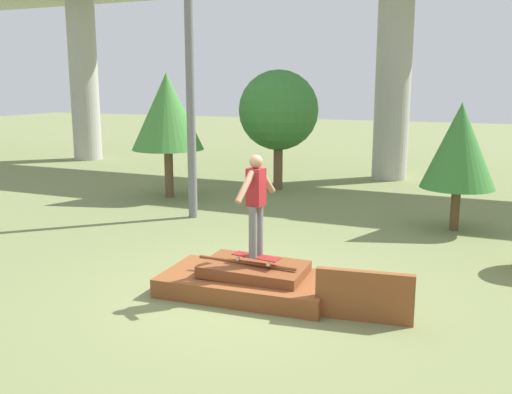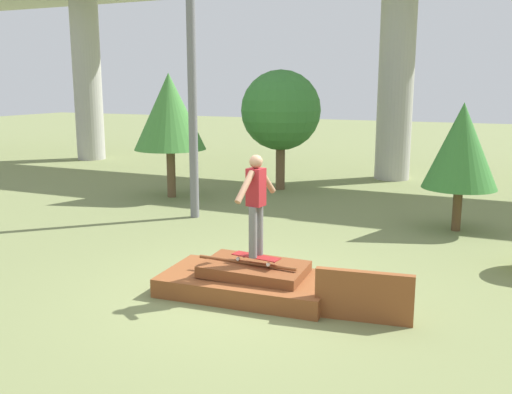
# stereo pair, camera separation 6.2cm
# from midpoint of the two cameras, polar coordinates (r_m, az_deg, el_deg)

# --- Properties ---
(ground_plane) EXTENTS (80.00, 80.00, 0.00)m
(ground_plane) POSITION_cam_midpoint_polar(r_m,az_deg,el_deg) (8.50, -0.72, -9.59)
(ground_plane) COLOR olive
(scrap_pile) EXTENTS (2.54, 1.45, 0.49)m
(scrap_pile) POSITION_cam_midpoint_polar(r_m,az_deg,el_deg) (8.44, -0.56, -8.40)
(scrap_pile) COLOR brown
(scrap_pile) RESTS_ON ground_plane
(scrap_plank_loose) EXTENTS (1.26, 0.27, 0.67)m
(scrap_plank_loose) POSITION_cam_midpoint_polar(r_m,az_deg,el_deg) (7.58, 10.97, -9.73)
(scrap_plank_loose) COLOR brown
(scrap_plank_loose) RESTS_ON ground_plane
(skateboard) EXTENTS (0.75, 0.29, 0.09)m
(skateboard) POSITION_cam_midpoint_polar(r_m,az_deg,el_deg) (8.27, 0.22, -6.01)
(skateboard) COLOR maroon
(skateboard) RESTS_ON scrap_pile
(skater) EXTENTS (0.25, 1.03, 1.47)m
(skater) POSITION_cam_midpoint_polar(r_m,az_deg,el_deg) (8.06, 0.22, -0.24)
(skater) COLOR slate
(skater) RESTS_ON skateboard
(utility_pole) EXTENTS (1.30, 0.20, 6.01)m
(utility_pole) POSITION_cam_midpoint_polar(r_m,az_deg,el_deg) (12.87, -6.28, 11.67)
(utility_pole) COLOR slate
(utility_pole) RESTS_ON ground_plane
(tree_behind_left) EXTENTS (2.27, 2.27, 3.41)m
(tree_behind_left) POSITION_cam_midpoint_polar(r_m,az_deg,el_deg) (16.35, 2.61, 8.63)
(tree_behind_left) COLOR brown
(tree_behind_left) RESTS_ON ground_plane
(tree_behind_right) EXTENTS (1.91, 1.91, 3.30)m
(tree_behind_right) POSITION_cam_midpoint_polar(r_m,az_deg,el_deg) (15.35, -8.54, 8.40)
(tree_behind_right) COLOR brown
(tree_behind_right) RESTS_ON ground_plane
(tree_mid_back) EXTENTS (1.51, 1.51, 2.66)m
(tree_mid_back) POSITION_cam_midpoint_polar(r_m,az_deg,el_deg) (12.38, 20.00, 4.79)
(tree_mid_back) COLOR brown
(tree_mid_back) RESTS_ON ground_plane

